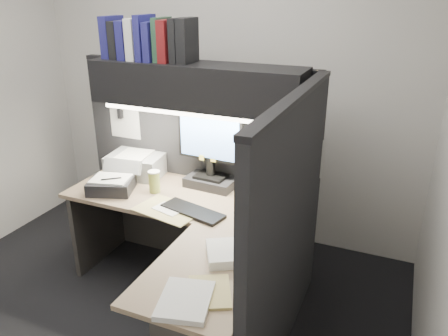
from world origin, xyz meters
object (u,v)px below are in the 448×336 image
at_px(coffee_cup, 154,182).
at_px(notebook_stack, 111,185).
at_px(overhead_shelf, 195,85).
at_px(desk, 188,283).
at_px(keyboard, 193,211).
at_px(monitor, 211,159).
at_px(telephone, 262,197).
at_px(printer, 138,164).

relative_size(coffee_cup, notebook_stack, 0.50).
bearing_deg(overhead_shelf, desk, -68.21).
height_order(desk, overhead_shelf, overhead_shelf).
height_order(desk, keyboard, keyboard).
bearing_deg(desk, overhead_shelf, 111.79).
relative_size(monitor, notebook_stack, 1.79).
bearing_deg(notebook_stack, telephone, 13.60).
bearing_deg(overhead_shelf, notebook_stack, -149.05).
distance_m(desk, monitor, 0.96).
height_order(monitor, printer, monitor).
height_order(monitor, notebook_stack, monitor).
distance_m(telephone, coffee_cup, 0.79).
relative_size(coffee_cup, printer, 0.36).
relative_size(desk, notebook_stack, 5.46).
bearing_deg(printer, overhead_shelf, -10.80).
xyz_separation_m(telephone, notebook_stack, (-1.08, -0.26, 0.01)).
distance_m(keyboard, notebook_stack, 0.71).
xyz_separation_m(overhead_shelf, telephone, (0.53, -0.07, -0.73)).
height_order(keyboard, telephone, telephone).
bearing_deg(printer, monitor, -7.12).
xyz_separation_m(keyboard, printer, (-0.71, 0.43, 0.07)).
height_order(desk, printer, printer).
relative_size(overhead_shelf, printer, 3.62).
bearing_deg(monitor, keyboard, -77.87).
distance_m(coffee_cup, printer, 0.39).
relative_size(overhead_shelf, coffee_cup, 10.02).
relative_size(monitor, telephone, 2.69).
bearing_deg(coffee_cup, telephone, 10.62).
distance_m(desk, keyboard, 0.48).
xyz_separation_m(desk, keyboard, (-0.14, 0.36, 0.30)).
distance_m(keyboard, printer, 0.84).
distance_m(desk, telephone, 0.79).
bearing_deg(coffee_cup, keyboard, -24.30).
bearing_deg(keyboard, overhead_shelf, 125.65).
bearing_deg(overhead_shelf, keyboard, -67.94).
distance_m(desk, overhead_shelf, 1.33).
bearing_deg(coffee_cup, overhead_shelf, 40.81).
bearing_deg(overhead_shelf, printer, 176.40).
bearing_deg(keyboard, telephone, 55.10).
xyz_separation_m(overhead_shelf, printer, (-0.55, 0.03, -0.68)).
xyz_separation_m(desk, overhead_shelf, (-0.30, 0.75, 1.06)).
distance_m(overhead_shelf, keyboard, 0.87).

